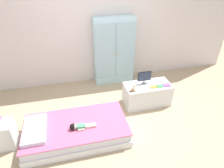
% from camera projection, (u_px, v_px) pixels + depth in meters
% --- Properties ---
extents(ground_plane, '(10.00, 10.00, 0.02)m').
position_uv_depth(ground_plane, '(116.00, 123.00, 3.42)').
color(ground_plane, tan).
extents(back_wall, '(6.40, 0.05, 2.70)m').
position_uv_depth(back_wall, '(97.00, 21.00, 3.98)').
color(back_wall, silver).
rests_on(back_wall, ground_plane).
extents(bed, '(1.58, 0.84, 0.26)m').
position_uv_depth(bed, '(76.00, 131.00, 3.08)').
color(bed, white).
rests_on(bed, ground_plane).
extents(pillow, '(0.32, 0.60, 0.06)m').
position_uv_depth(pillow, '(35.00, 129.00, 2.87)').
color(pillow, silver).
rests_on(pillow, bed).
extents(doll, '(0.39, 0.13, 0.10)m').
position_uv_depth(doll, '(78.00, 126.00, 2.92)').
color(doll, '#4CA375').
rests_on(doll, bed).
extents(nightstand, '(0.29, 0.29, 0.42)m').
position_uv_depth(nightstand, '(5.00, 135.00, 2.90)').
color(nightstand, white).
rests_on(nightstand, ground_plane).
extents(wardrobe, '(0.86, 0.30, 1.44)m').
position_uv_depth(wardrobe, '(114.00, 51.00, 4.23)').
color(wardrobe, silver).
rests_on(wardrobe, ground_plane).
extents(tv_stand, '(0.87, 0.43, 0.42)m').
position_uv_depth(tv_stand, '(147.00, 94.00, 3.78)').
color(tv_stand, silver).
rests_on(tv_stand, ground_plane).
extents(tv_monitor, '(0.25, 0.10, 0.25)m').
position_uv_depth(tv_monitor, '(144.00, 77.00, 3.64)').
color(tv_monitor, '#99999E').
rests_on(tv_monitor, tv_stand).
extents(rocking_horse_toy, '(0.10, 0.04, 0.12)m').
position_uv_depth(rocking_horse_toy, '(133.00, 89.00, 3.46)').
color(rocking_horse_toy, '#8E6642').
rests_on(rocking_horse_toy, tv_stand).
extents(book_orange, '(0.12, 0.08, 0.01)m').
position_uv_depth(book_orange, '(153.00, 87.00, 3.60)').
color(book_orange, orange).
rests_on(book_orange, tv_stand).
extents(book_green, '(0.11, 0.09, 0.01)m').
position_uv_depth(book_green, '(160.00, 86.00, 3.62)').
color(book_green, '#429E51').
rests_on(book_green, tv_stand).
extents(book_purple, '(0.15, 0.10, 0.02)m').
position_uv_depth(book_purple, '(166.00, 85.00, 3.65)').
color(book_purple, '#8E51B2').
rests_on(book_purple, tv_stand).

